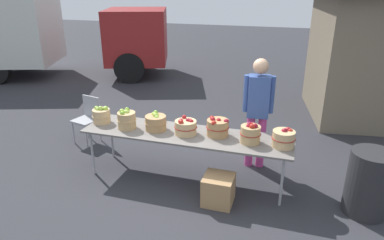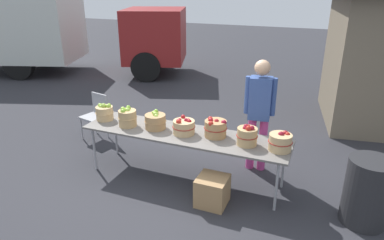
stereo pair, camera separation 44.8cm
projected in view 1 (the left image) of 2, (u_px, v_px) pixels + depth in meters
name	position (u px, v px, depth m)	size (l,w,h in m)	color
ground_plane	(186.00, 178.00, 5.38)	(40.00, 40.00, 0.00)	#2D2D33
market_table	(186.00, 136.00, 5.11)	(3.10, 0.76, 0.75)	slate
apple_basket_green_0	(101.00, 115.00, 5.46)	(0.29, 0.29, 0.28)	tan
apple_basket_green_1	(127.00, 120.00, 5.24)	(0.29, 0.29, 0.30)	tan
apple_basket_green_2	(156.00, 122.00, 5.20)	(0.33, 0.33, 0.27)	#A87F51
apple_basket_red_0	(186.00, 127.00, 5.05)	(0.34, 0.34, 0.25)	tan
apple_basket_red_1	(218.00, 127.00, 4.99)	(0.33, 0.33, 0.28)	#A87F51
apple_basket_red_2	(250.00, 133.00, 4.77)	(0.29, 0.29, 0.30)	tan
apple_basket_red_3	(284.00, 138.00, 4.66)	(0.32, 0.32, 0.27)	tan
vendor_adult	(258.00, 105.00, 5.36)	(0.47, 0.27, 1.78)	#CC3F8C
box_truck	(19.00, 28.00, 10.68)	(7.98, 4.55, 2.75)	silver
folding_chair	(88.00, 116.00, 6.45)	(0.48, 0.48, 0.86)	#99999E
trash_barrel	(369.00, 183.00, 4.43)	(0.55, 0.55, 0.87)	#262628
produce_crate	(218.00, 190.00, 4.71)	(0.40, 0.40, 0.40)	#A87F51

